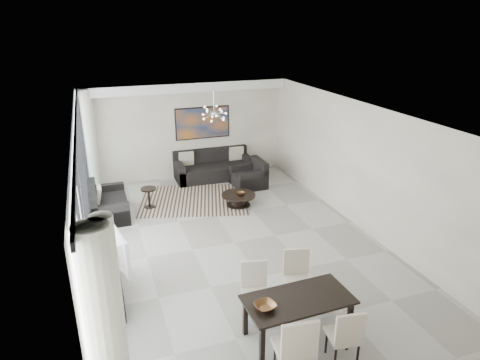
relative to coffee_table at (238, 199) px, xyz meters
name	(u,v)px	position (x,y,z in m)	size (l,w,h in m)	color
room_shell	(255,178)	(-0.27, -1.86, 1.27)	(6.00, 9.00, 2.90)	#A8A39B
window_wall	(91,198)	(-3.59, -1.86, 1.29)	(0.37, 8.95, 2.90)	silver
soffit	(186,87)	(-0.73, 2.44, 2.59)	(5.98, 0.40, 0.26)	white
painting	(203,123)	(-0.23, 2.61, 1.47)	(1.68, 0.04, 0.98)	#AF5B18
chandelier	(214,113)	(-0.43, 0.64, 2.17)	(0.66, 0.66, 0.71)	silver
rug	(194,200)	(-1.02, 0.74, -0.17)	(2.82, 2.17, 0.01)	black
coffee_table	(238,199)	(0.00, 0.00, 0.00)	(0.89, 0.89, 0.31)	black
bowl_coffee	(241,193)	(0.04, -0.04, 0.17)	(0.23, 0.23, 0.07)	brown
sofa_main	(214,169)	(-0.03, 2.22, 0.11)	(2.34, 0.96, 0.85)	black
loveseat	(107,206)	(-3.28, 0.51, 0.09)	(0.88, 1.57, 0.78)	black
armchair	(250,177)	(0.77, 1.19, 0.09)	(0.91, 0.95, 0.78)	black
side_table	(149,195)	(-2.23, 0.63, 0.19)	(0.40, 0.40, 0.54)	black
tv_console	(106,283)	(-3.49, -2.92, 0.10)	(0.49, 1.75, 0.55)	black
television	(112,249)	(-3.33, -2.86, 0.71)	(1.19, 0.16, 0.69)	gray
dining_table	(298,303)	(-0.78, -4.96, 0.42)	(1.66, 0.87, 0.68)	black
dining_chair_sw	(296,346)	(-1.23, -5.79, 0.45)	(0.56, 0.56, 1.08)	beige
dining_chair_se	(346,334)	(-0.42, -5.72, 0.35)	(0.49, 0.49, 0.93)	beige
dining_chair_nw	(255,285)	(-1.20, -4.23, 0.36)	(0.52, 0.52, 0.94)	beige
dining_chair_ne	(297,273)	(-0.39, -4.15, 0.37)	(0.53, 0.53, 0.96)	beige
bowl_dining	(265,306)	(-1.34, -5.01, 0.54)	(0.31, 0.31, 0.07)	brown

